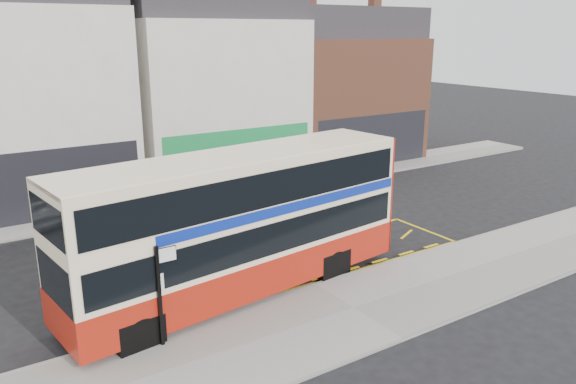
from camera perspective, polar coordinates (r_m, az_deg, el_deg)
ground at (r=18.61m, az=2.08°, el=-9.29°), size 120.00×120.00×0.00m
pavement at (r=16.95m, az=6.66°, el=-11.79°), size 40.00×4.00×0.15m
kerb at (r=18.30m, az=2.77°, el=-9.49°), size 40.00×0.15×0.15m
far_pavement at (r=27.71m, az=-11.11°, el=-0.78°), size 50.00×3.00×0.15m
road_markings at (r=19.82m, az=-0.60°, el=-7.62°), size 14.00×3.40×0.01m
terrace_left at (r=29.13m, az=-24.96°, el=9.40°), size 8.00×8.01×11.80m
terrace_green_shop at (r=31.74m, az=-8.46°, el=10.68°), size 9.00×8.01×11.30m
terrace_right at (r=36.46m, az=4.73°, el=10.69°), size 9.00×8.01×10.30m
double_decker_bus at (r=17.17m, az=-4.77°, el=-3.08°), size 11.43×3.93×4.47m
bus_stop_post at (r=14.67m, az=-12.78°, el=-9.23°), size 0.68×0.12×2.72m
car_grey at (r=26.19m, az=-8.97°, el=-0.34°), size 4.16×2.17×1.30m
car_white at (r=30.59m, az=6.46°, el=2.10°), size 4.47×2.12×1.26m
street_tree_right at (r=31.91m, az=1.65°, el=8.54°), size 2.57×2.57×5.55m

